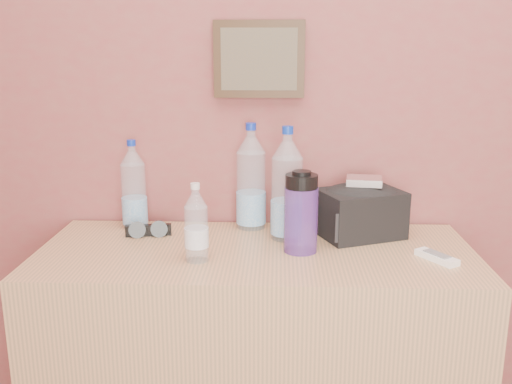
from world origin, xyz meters
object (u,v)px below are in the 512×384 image
pet_small (196,227)px  pet_large_c (287,190)px  nalgene_bottle (301,212)px  pet_large_b (251,182)px  dresser (256,371)px  ac_remote (437,257)px  sunglasses (148,230)px  pet_large_a (134,189)px  toiletry_bag (361,210)px  foil_packet (364,181)px

pet_small → pet_large_c: bearing=38.9°
pet_small → nalgene_bottle: size_ratio=0.93×
pet_large_b → dresser: bearing=-83.6°
pet_small → ac_remote: bearing=2.3°
pet_large_b → sunglasses: 0.38m
pet_large_a → nalgene_bottle: pet_large_a is taller
dresser → pet_large_c: 0.60m
sunglasses → toiletry_bag: 0.70m
foil_packet → toiletry_bag: bearing=-160.1°
pet_large_c → sunglasses: size_ratio=2.45×
pet_large_a → pet_large_c: bearing=-10.8°
nalgene_bottle → toiletry_bag: size_ratio=0.98×
pet_large_c → ac_remote: size_ratio=2.70×
dresser → toiletry_bag: (0.34, 0.15, 0.50)m
toiletry_bag → ac_remote: bearing=-70.5°
pet_large_b → toiletry_bag: 0.38m
dresser → toiletry_bag: size_ratio=5.24×
pet_large_c → pet_small: 0.34m
dresser → sunglasses: 0.58m
pet_large_b → ac_remote: pet_large_b is taller
dresser → nalgene_bottle: nalgene_bottle is taller
nalgene_bottle → foil_packet: 0.27m
pet_large_b → foil_packet: bearing=-11.6°
pet_large_c → nalgene_bottle: pet_large_c is taller
pet_large_b → pet_small: (-0.14, -0.32, -0.06)m
dresser → pet_large_b: size_ratio=3.71×
sunglasses → toiletry_bag: toiletry_bag is taller
dresser → pet_large_b: 0.62m
pet_large_c → pet_small: bearing=-141.1°
foil_packet → ac_remote: bearing=-49.6°
foil_packet → dresser: bearing=-156.6°
sunglasses → toiletry_bag: bearing=-7.7°
pet_large_a → pet_large_c: 0.53m
nalgene_bottle → sunglasses: bearing=165.7°
pet_large_a → pet_large_b: pet_large_b is taller
pet_large_c → pet_large_b: bearing=137.1°
foil_packet → pet_large_c: bearing=-171.9°
pet_large_b → pet_large_c: pet_large_c is taller
dresser → foil_packet: size_ratio=11.99×
dresser → ac_remote: bearing=-7.6°
pet_small → nalgene_bottle: 0.32m
pet_small → pet_large_b: bearing=66.2°
pet_small → sunglasses: pet_small is taller
foil_packet → pet_small: bearing=-154.2°
nalgene_bottle → sunglasses: size_ratio=1.67×
dresser → ac_remote: 0.68m
nalgene_bottle → toiletry_bag: 0.26m
pet_large_c → ac_remote: (0.44, -0.18, -0.15)m
pet_small → nalgene_bottle: nalgene_bottle is taller
pet_large_a → foil_packet: bearing=-4.8°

